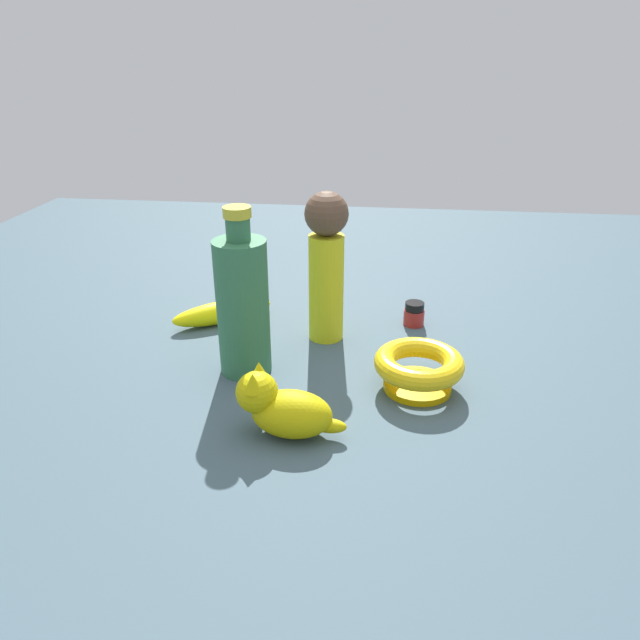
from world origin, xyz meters
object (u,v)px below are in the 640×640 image
(bowl, at_px, (419,367))
(banana, at_px, (223,312))
(nail_polish_jar, at_px, (414,314))
(cat_figurine, at_px, (282,407))
(bottle_tall, at_px, (243,304))
(person_figure_adult, at_px, (324,262))

(bowl, height_order, banana, bowl)
(nail_polish_jar, height_order, banana, nail_polish_jar)
(nail_polish_jar, height_order, cat_figurine, cat_figurine)
(banana, distance_m, bottle_tall, 0.20)
(person_figure_adult, relative_size, bottle_tall, 0.98)
(nail_polish_jar, height_order, bottle_tall, bottle_tall)
(cat_figurine, xyz_separation_m, bottle_tall, (-0.09, 0.16, 0.07))
(nail_polish_jar, relative_size, cat_figurine, 0.30)
(banana, relative_size, bottle_tall, 0.72)
(person_figure_adult, distance_m, banana, 0.22)
(banana, bearing_deg, cat_figurine, -96.65)
(cat_figurine, height_order, banana, cat_figurine)
(cat_figurine, height_order, bottle_tall, bottle_tall)
(cat_figurine, distance_m, banana, 0.36)
(person_figure_adult, distance_m, bottle_tall, 0.17)
(cat_figurine, bearing_deg, banana, 117.57)
(cat_figurine, relative_size, bottle_tall, 0.56)
(bowl, height_order, bottle_tall, bottle_tall)
(banana, bearing_deg, nail_polish_jar, -28.92)
(banana, bearing_deg, bowl, -62.90)
(person_figure_adult, distance_m, cat_figurine, 0.30)
(nail_polish_jar, xyz_separation_m, banana, (-0.34, -0.03, -0.00))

